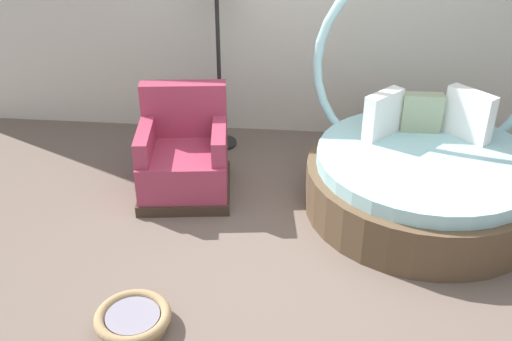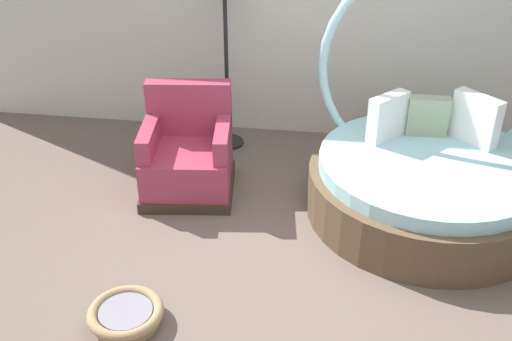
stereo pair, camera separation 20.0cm
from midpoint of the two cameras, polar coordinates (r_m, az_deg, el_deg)
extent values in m
cube|color=#66564C|center=(4.64, 2.56, -8.93)|extent=(8.00, 8.00, 0.02)
cylinder|color=brown|center=(5.30, 14.46, -1.63)|extent=(1.99, 1.99, 0.41)
cylinder|color=#9ED1D6|center=(5.17, 14.84, 0.89)|extent=(1.83, 1.83, 0.12)
torus|color=#9ED1D6|center=(5.41, 14.95, 9.53)|extent=(1.97, 0.08, 1.97)
cube|color=white|center=(5.44, 18.62, 5.05)|extent=(0.38, 0.39, 0.43)
cube|color=#93A37F|center=(5.46, 14.46, 5.35)|extent=(0.35, 0.13, 0.35)
cube|color=white|center=(5.29, 10.92, 5.26)|extent=(0.36, 0.38, 0.40)
cube|color=#38281E|center=(5.48, -7.73, -1.64)|extent=(0.89, 0.89, 0.10)
cube|color=#99334C|center=(5.37, -7.89, 0.35)|extent=(0.85, 0.85, 0.34)
cube|color=#99334C|center=(5.46, -7.91, 5.81)|extent=(0.77, 0.25, 0.50)
cube|color=#99334C|center=(5.29, -11.55, 2.93)|extent=(0.20, 0.69, 0.22)
cube|color=#99334C|center=(5.21, -4.60, 3.08)|extent=(0.20, 0.69, 0.22)
cylinder|color=#9E7F56|center=(4.21, -12.92, -14.07)|extent=(0.44, 0.44, 0.06)
torus|color=#9E7F56|center=(4.17, -13.03, -13.42)|extent=(0.51, 0.51, 0.07)
cylinder|color=gray|center=(4.17, -13.01, -13.52)|extent=(0.36, 0.36, 0.05)
cylinder|color=black|center=(6.29, -4.23, 2.64)|extent=(0.32, 0.32, 0.03)
cylinder|color=black|center=(5.97, -4.51, 9.37)|extent=(0.04, 0.04, 1.55)
camera|label=1|loc=(0.10, -91.22, -0.71)|focal=42.07mm
camera|label=2|loc=(0.10, 88.78, 0.71)|focal=42.07mm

